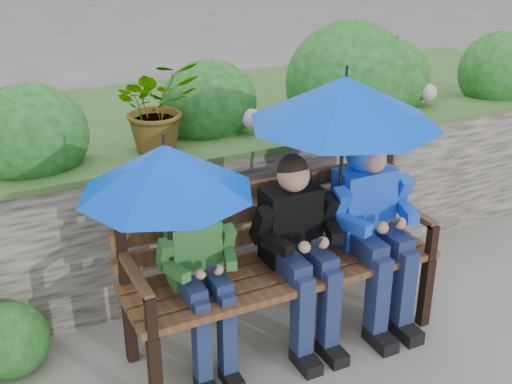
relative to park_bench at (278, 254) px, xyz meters
name	(u,v)px	position (x,y,z in m)	size (l,w,h in m)	color
ground	(263,332)	(-0.08, 0.04, -0.58)	(60.00, 60.00, 0.00)	slate
garden_backdrop	(161,164)	(-0.18, 1.66, 0.03)	(8.00, 2.84, 1.81)	#423F39
park_bench	(278,254)	(0.00, 0.00, 0.00)	(1.94, 0.57, 1.02)	black
boy_left	(201,273)	(-0.54, -0.09, 0.06)	(0.43, 0.50, 1.10)	#277020
boy_middle	(299,243)	(0.09, -0.10, 0.10)	(0.52, 0.60, 1.21)	black
boy_right	(372,215)	(0.62, -0.09, 0.17)	(0.55, 0.67, 1.26)	blue
umbrella_left	(166,169)	(-0.69, -0.06, 0.70)	(0.95, 0.95, 0.73)	#0041E5
umbrella_right	(345,100)	(0.41, -0.03, 0.92)	(1.14, 1.14, 0.93)	#0041E5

